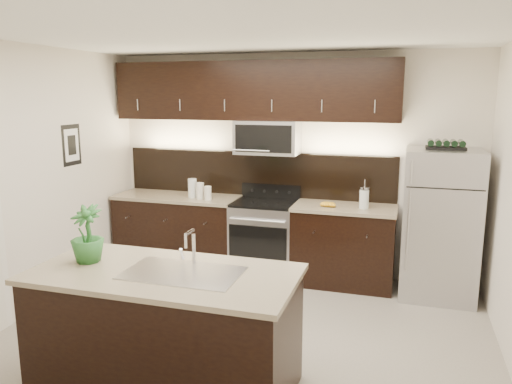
{
  "coord_description": "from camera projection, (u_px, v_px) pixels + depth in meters",
  "views": [
    {
      "loc": [
        1.36,
        -3.98,
        2.21
      ],
      "look_at": [
        -0.02,
        0.55,
        1.28
      ],
      "focal_mm": 35.0,
      "sensor_mm": 36.0,
      "label": 1
    }
  ],
  "objects": [
    {
      "name": "counter_run",
      "position": [
        249.0,
        237.0,
        6.18
      ],
      "size": [
        3.51,
        0.65,
        0.94
      ],
      "color": "black",
      "rests_on": "ground"
    },
    {
      "name": "room_walls",
      "position": [
        225.0,
        156.0,
        4.22
      ],
      "size": [
        4.52,
        4.02,
        2.71
      ],
      "color": "silver",
      "rests_on": "ground"
    },
    {
      "name": "wine_rack",
      "position": [
        446.0,
        145.0,
        5.26
      ],
      "size": [
        0.4,
        0.25,
        0.1
      ],
      "color": "black",
      "rests_on": "refrigerator"
    },
    {
      "name": "bananas",
      "position": [
        324.0,
        204.0,
        5.74
      ],
      "size": [
        0.19,
        0.16,
        0.06
      ],
      "primitive_type": "ellipsoid",
      "rotation": [
        0.0,
        0.0,
        -0.06
      ],
      "color": "gold",
      "rests_on": "counter_run"
    },
    {
      "name": "french_press",
      "position": [
        364.0,
        198.0,
        5.63
      ],
      "size": [
        0.11,
        0.11,
        0.32
      ],
      "rotation": [
        0.0,
        0.0,
        -0.09
      ],
      "color": "silver",
      "rests_on": "counter_run"
    },
    {
      "name": "ground",
      "position": [
        240.0,
        340.0,
        4.56
      ],
      "size": [
        4.5,
        4.5,
        0.0
      ],
      "primitive_type": "plane",
      "color": "gray",
      "rests_on": "ground"
    },
    {
      "name": "canisters",
      "position": [
        198.0,
        190.0,
        6.17
      ],
      "size": [
        0.34,
        0.18,
        0.24
      ],
      "rotation": [
        0.0,
        0.0,
        -0.34
      ],
      "color": "silver",
      "rests_on": "counter_run"
    },
    {
      "name": "island",
      "position": [
        166.0,
        331.0,
        3.73
      ],
      "size": [
        1.96,
        0.96,
        0.94
      ],
      "color": "black",
      "rests_on": "ground"
    },
    {
      "name": "plant",
      "position": [
        87.0,
        234.0,
        3.81
      ],
      "size": [
        0.26,
        0.26,
        0.44
      ],
      "primitive_type": "imported",
      "rotation": [
        0.0,
        0.0,
        -0.07
      ],
      "color": "#28652A",
      "rests_on": "island"
    },
    {
      "name": "refrigerator",
      "position": [
        440.0,
        224.0,
        5.43
      ],
      "size": [
        0.79,
        0.71,
        1.64
      ],
      "primitive_type": "cube",
      "color": "#B2B2B7",
      "rests_on": "ground"
    },
    {
      "name": "sink_faucet",
      "position": [
        183.0,
        271.0,
        3.6
      ],
      "size": [
        0.84,
        0.5,
        0.28
      ],
      "color": "silver",
      "rests_on": "island"
    },
    {
      "name": "upper_fixtures",
      "position": [
        254.0,
        100.0,
        5.99
      ],
      "size": [
        3.49,
        0.4,
        1.66
      ],
      "color": "black",
      "rests_on": "counter_run"
    }
  ]
}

